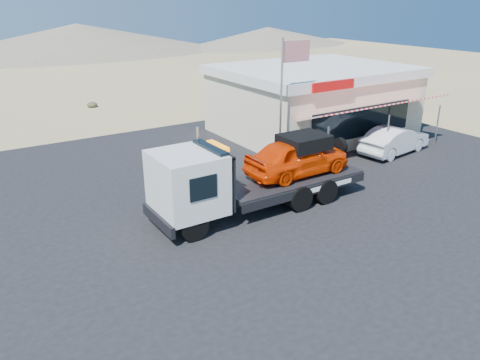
{
  "coord_description": "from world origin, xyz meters",
  "views": [
    {
      "loc": [
        -7.83,
        -11.59,
        7.59
      ],
      "look_at": [
        0.6,
        1.47,
        1.5
      ],
      "focal_mm": 35.0,
      "sensor_mm": 36.0,
      "label": 1
    }
  ],
  "objects_px": {
    "tow_truck": "(256,171)",
    "white_sedan": "(395,140)",
    "flagpole": "(286,91)",
    "jerky_store": "(312,100)"
  },
  "relations": [
    {
      "from": "tow_truck",
      "to": "white_sedan",
      "type": "relative_size",
      "value": 1.98
    },
    {
      "from": "tow_truck",
      "to": "jerky_store",
      "type": "xyz_separation_m",
      "value": [
        8.94,
        7.14,
        0.46
      ]
    },
    {
      "from": "tow_truck",
      "to": "jerky_store",
      "type": "relative_size",
      "value": 0.82
    },
    {
      "from": "tow_truck",
      "to": "white_sedan",
      "type": "xyz_separation_m",
      "value": [
        9.89,
        1.72,
        -0.8
      ]
    },
    {
      "from": "white_sedan",
      "to": "jerky_store",
      "type": "relative_size",
      "value": 0.41
    },
    {
      "from": "tow_truck",
      "to": "jerky_store",
      "type": "height_order",
      "value": "jerky_store"
    },
    {
      "from": "jerky_store",
      "to": "flagpole",
      "type": "distance_m",
      "value": 7.36
    },
    {
      "from": "white_sedan",
      "to": "flagpole",
      "type": "relative_size",
      "value": 0.72
    },
    {
      "from": "tow_truck",
      "to": "flagpole",
      "type": "xyz_separation_m",
      "value": [
        3.37,
        2.67,
        2.23
      ]
    },
    {
      "from": "jerky_store",
      "to": "tow_truck",
      "type": "bearing_deg",
      "value": -141.38
    }
  ]
}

